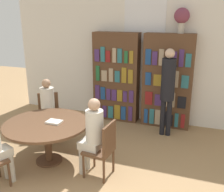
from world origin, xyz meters
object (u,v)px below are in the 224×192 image
object	(u,v)px
bookshelf_left	(116,77)
chair_left_side	(49,113)
reading_table	(47,128)
seated_reader_left	(48,106)
seated_reader_right	(92,132)
bookshelf_right	(167,82)
librarian_standing	(168,84)
flower_vase	(182,17)
chair_far_side	(103,147)

from	to	relation	value
bookshelf_left	chair_left_side	size ratio (longest dim) A/B	2.29
chair_left_side	reading_table	bearing A→B (deg)	90.00
seated_reader_left	seated_reader_right	size ratio (longest dim) A/B	0.99
bookshelf_right	reading_table	xyz separation A→B (m)	(-1.59, -2.21, -0.40)
bookshelf_right	reading_table	bearing A→B (deg)	-125.85
seated_reader_right	librarian_standing	xyz separation A→B (m)	(0.83, 1.77, 0.37)
flower_vase	reading_table	size ratio (longest dim) A/B	0.36
bookshelf_right	chair_left_side	size ratio (longest dim) A/B	2.29
seated_reader_left	librarian_standing	world-z (taller)	librarian_standing
chair_left_side	seated_reader_right	bearing A→B (deg)	114.21
chair_left_side	librarian_standing	world-z (taller)	librarian_standing
flower_vase	seated_reader_left	bearing A→B (deg)	-146.31
flower_vase	reading_table	bearing A→B (deg)	-129.05
reading_table	bookshelf_left	bearing A→B (deg)	78.81
bookshelf_right	chair_left_side	xyz separation A→B (m)	(-2.13, -1.33, -0.52)
seated_reader_left	librarian_standing	xyz separation A→B (m)	(2.12, 0.99, 0.39)
flower_vase	seated_reader_left	xyz separation A→B (m)	(-2.24, -1.49, -1.65)
seated_reader_left	seated_reader_right	world-z (taller)	seated_reader_right
flower_vase	seated_reader_right	distance (m)	2.96
flower_vase	seated_reader_left	distance (m)	3.15
chair_far_side	librarian_standing	distance (m)	1.99
flower_vase	seated_reader_left	size ratio (longest dim) A/B	0.41
bookshelf_right	reading_table	world-z (taller)	bookshelf_right
flower_vase	bookshelf_right	bearing A→B (deg)	-178.59
bookshelf_left	chair_far_side	bearing A→B (deg)	-75.61
bookshelf_right	librarian_standing	world-z (taller)	bookshelf_right
seated_reader_right	librarian_standing	world-z (taller)	librarian_standing
bookshelf_left	reading_table	xyz separation A→B (m)	(-0.44, -2.21, -0.40)
bookshelf_right	flower_vase	distance (m)	1.34
reading_table	chair_far_side	distance (m)	1.03
bookshelf_left	seated_reader_right	distance (m)	2.33
chair_far_side	librarian_standing	bearing A→B (deg)	-15.81
librarian_standing	chair_left_side	bearing A→B (deg)	-159.42
reading_table	librarian_standing	world-z (taller)	librarian_standing
flower_vase	chair_left_side	xyz separation A→B (m)	(-2.33, -1.34, -1.85)
bookshelf_right	chair_far_side	distance (m)	2.41
reading_table	chair_far_side	xyz separation A→B (m)	(1.02, -0.08, -0.12)
seated_reader_right	librarian_standing	size ratio (longest dim) A/B	0.70
chair_far_side	seated_reader_left	size ratio (longest dim) A/B	0.72
bookshelf_right	flower_vase	bearing A→B (deg)	1.41
reading_table	seated_reader_right	distance (m)	0.85
reading_table	seated_reader_left	world-z (taller)	seated_reader_left
chair_far_side	seated_reader_right	distance (m)	0.28
flower_vase	chair_left_side	world-z (taller)	flower_vase
bookshelf_right	librarian_standing	bearing A→B (deg)	-80.40
flower_vase	reading_table	world-z (taller)	flower_vase
bookshelf_left	chair_left_side	bearing A→B (deg)	-126.16
bookshelf_right	seated_reader_left	distance (m)	2.54
reading_table	librarian_standing	xyz separation A→B (m)	(1.68, 1.71, 0.47)
chair_left_side	chair_far_side	size ratio (longest dim) A/B	1.00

